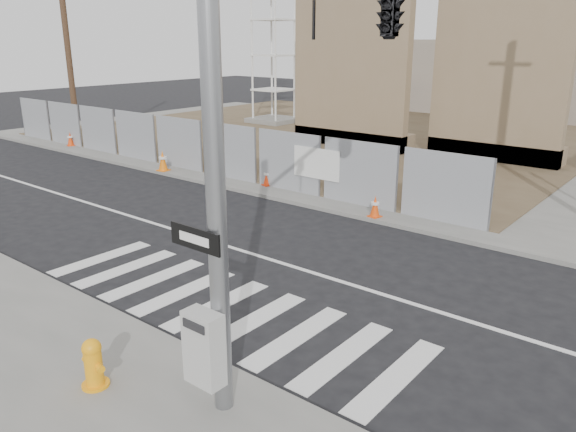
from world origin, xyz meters
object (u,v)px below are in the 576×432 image
Objects in this scene: traffic_cone_c at (267,176)px; traffic_cone_d at (375,207)px; traffic_cone_a at (70,139)px; signal_pole at (341,59)px; fire_hydrant at (93,363)px; traffic_cone_b at (163,161)px.

traffic_cone_d is at bearing -9.62° from traffic_cone_c.
traffic_cone_c reaches higher than traffic_cone_d.
traffic_cone_d is (17.29, -0.66, -0.02)m from traffic_cone_a.
signal_pole is 8.99× the size of fire_hydrant.
fire_hydrant is 9.95m from traffic_cone_d.
signal_pole is 21.73m from traffic_cone_a.
traffic_cone_c is 4.91m from traffic_cone_d.
fire_hydrant is at bearing -61.35° from traffic_cone_c.
fire_hydrant reaches higher than traffic_cone_d.
traffic_cone_a reaches higher than traffic_cone_d.
traffic_cone_a reaches higher than traffic_cone_c.
signal_pole is 8.79× the size of traffic_cone_b.
traffic_cone_a is 1.03× the size of traffic_cone_c.
traffic_cone_b is 1.22× the size of traffic_cone_c.
traffic_cone_b is at bearing -170.11° from traffic_cone_c.
traffic_cone_c is at bearing 170.38° from traffic_cone_d.
traffic_cone_d is (-2.84, 6.27, -4.35)m from signal_pole.
traffic_cone_c is at bearing 130.17° from fire_hydrant.
traffic_cone_d is at bearing 0.00° from traffic_cone_b.
fire_hydrant is 21.13m from traffic_cone_a.
fire_hydrant is 0.98× the size of traffic_cone_b.
traffic_cone_d is (9.55, 0.00, -0.08)m from traffic_cone_b.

